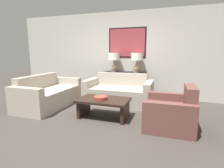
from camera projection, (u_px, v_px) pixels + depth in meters
name	position (u px, v px, depth m)	size (l,w,h in m)	color
ground_plane	(96.00, 126.00, 3.39)	(20.00, 20.00, 0.00)	#3D3833
back_wall	(127.00, 55.00, 5.53)	(7.65, 0.12, 2.65)	beige
console_table	(125.00, 85.00, 5.44)	(1.27, 0.39, 0.82)	black
table_lamp_left	(114.00, 59.00, 5.41)	(0.35, 0.35, 0.58)	tan
table_lamp_right	(137.00, 59.00, 5.19)	(0.35, 0.35, 0.58)	tan
couch_by_back_wall	(119.00, 93.00, 4.84)	(1.82, 0.91, 0.81)	#ADA393
couch_by_side	(49.00, 95.00, 4.61)	(0.91, 1.82, 0.81)	#ADA393
coffee_table	(104.00, 104.00, 3.78)	(1.09, 0.68, 0.42)	black
decorative_bowl	(101.00, 98.00, 3.72)	(0.29, 0.29, 0.07)	#93382D
armchair_near_back_wall	(171.00, 113.00, 3.28)	(0.88, 0.94, 0.81)	brown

